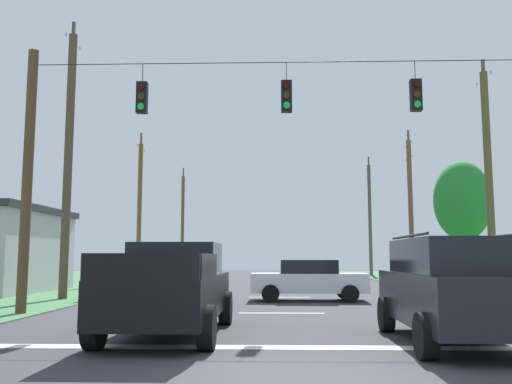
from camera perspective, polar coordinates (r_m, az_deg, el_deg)
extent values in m
plane|color=#333338|center=(8.10, 3.72, -18.52)|extent=(120.00, 120.00, 0.00)
cube|color=white|center=(10.24, 3.28, -16.02)|extent=(13.10, 0.45, 0.01)
cube|color=white|center=(16.19, 2.69, -12.62)|extent=(2.50, 0.15, 0.01)
cube|color=white|center=(22.39, 2.42, -11.01)|extent=(2.50, 0.15, 0.01)
cube|color=white|center=(30.94, 2.22, -9.85)|extent=(2.50, 0.15, 0.01)
cube|color=white|center=(39.77, 2.11, -9.18)|extent=(2.50, 0.15, 0.01)
cylinder|color=brown|center=(17.32, -22.95, 1.31)|extent=(0.30, 0.30, 7.86)
cylinder|color=black|center=(16.62, 3.52, 13.49)|extent=(15.50, 0.02, 0.02)
cylinder|color=black|center=(16.96, -11.86, 12.17)|extent=(0.02, 0.02, 0.58)
cube|color=black|center=(16.73, -11.92, 9.70)|extent=(0.32, 0.24, 0.95)
cylinder|color=#310503|center=(16.69, -12.01, 10.80)|extent=(0.20, 0.04, 0.20)
cylinder|color=#352203|center=(16.60, -12.04, 9.82)|extent=(0.20, 0.04, 0.20)
cylinder|color=green|center=(16.52, -12.06, 8.82)|extent=(0.20, 0.04, 0.20)
cylinder|color=black|center=(16.52, 3.21, 12.55)|extent=(0.02, 0.02, 0.58)
cube|color=black|center=(16.28, 3.23, 10.02)|extent=(0.32, 0.24, 0.95)
cylinder|color=#310503|center=(16.24, 3.24, 11.16)|extent=(0.20, 0.04, 0.20)
cylinder|color=#352203|center=(16.15, 3.25, 10.15)|extent=(0.20, 0.04, 0.20)
cylinder|color=green|center=(16.06, 3.25, 9.12)|extent=(0.20, 0.04, 0.20)
cylinder|color=black|center=(17.05, 16.41, 12.20)|extent=(0.02, 0.02, 0.58)
cube|color=black|center=(16.82, 16.50, 9.74)|extent=(0.32, 0.24, 0.95)
cylinder|color=#310503|center=(16.78, 16.59, 10.84)|extent=(0.20, 0.04, 0.20)
cylinder|color=#352203|center=(16.69, 16.62, 9.86)|extent=(0.20, 0.04, 0.20)
cylinder|color=green|center=(16.61, 16.66, 8.87)|extent=(0.20, 0.04, 0.20)
cube|color=black|center=(11.77, -8.97, -10.73)|extent=(2.03, 5.41, 0.85)
cube|color=black|center=(12.38, -8.34, -6.95)|extent=(1.86, 1.91, 0.70)
cube|color=black|center=(10.66, -15.31, -7.49)|extent=(0.11, 2.38, 0.45)
cube|color=black|center=(10.26, -5.14, -7.74)|extent=(0.11, 2.38, 0.45)
cube|color=black|center=(9.15, -12.06, -7.73)|extent=(1.96, 0.11, 0.45)
cylinder|color=black|center=(13.80, -11.70, -11.85)|extent=(0.28, 0.80, 0.80)
cylinder|color=black|center=(13.48, -3.22, -12.10)|extent=(0.28, 0.80, 0.80)
cylinder|color=black|center=(10.29, -16.65, -13.49)|extent=(0.28, 0.80, 0.80)
cylinder|color=black|center=(9.85, -5.21, -14.05)|extent=(0.28, 0.80, 0.80)
cube|color=black|center=(11.14, 20.12, -10.47)|extent=(2.02, 4.83, 0.95)
cube|color=black|center=(10.97, 20.18, -6.35)|extent=(1.85, 3.23, 0.65)
cylinder|color=black|center=(10.75, 15.77, -4.51)|extent=(0.09, 2.72, 0.05)
cylinder|color=black|center=(11.26, 24.24, -4.26)|extent=(0.09, 2.72, 0.05)
cylinder|color=black|center=(12.53, 13.56, -12.42)|extent=(0.27, 0.76, 0.76)
cylinder|color=black|center=(13.03, 22.19, -11.89)|extent=(0.27, 0.76, 0.76)
cylinder|color=black|center=(9.36, 17.45, -14.27)|extent=(0.27, 0.76, 0.76)
cube|color=silver|center=(20.67, 5.59, -9.49)|extent=(4.33, 1.88, 0.70)
cube|color=black|center=(20.65, 5.57, -7.83)|extent=(2.13, 1.66, 0.50)
cylinder|color=black|center=(21.70, 9.29, -10.23)|extent=(0.64, 0.23, 0.64)
cylinder|color=black|center=(19.91, 9.88, -10.53)|extent=(0.64, 0.23, 0.64)
cylinder|color=black|center=(21.57, 1.65, -10.34)|extent=(0.64, 0.23, 0.64)
cylinder|color=black|center=(19.77, 1.55, -10.66)|extent=(0.64, 0.23, 0.64)
cube|color=silver|center=(21.30, -11.23, -9.31)|extent=(4.32, 1.85, 0.70)
cube|color=black|center=(21.28, -11.19, -7.70)|extent=(2.12, 1.64, 0.50)
cylinder|color=black|center=(20.83, -15.70, -10.21)|extent=(0.64, 0.23, 0.64)
cylinder|color=black|center=(22.55, -14.27, -9.98)|extent=(0.64, 0.23, 0.64)
cylinder|color=black|center=(20.15, -7.87, -10.52)|extent=(0.64, 0.23, 0.64)
cylinder|color=black|center=(21.92, -7.02, -10.23)|extent=(0.64, 0.23, 0.64)
cylinder|color=brown|center=(24.39, 23.34, 0.98)|extent=(0.31, 0.31, 9.43)
cube|color=brown|center=(25.30, 22.88, 10.71)|extent=(0.12, 0.12, 1.88)
cylinder|color=#B2B7BC|center=(26.01, 22.26, 10.49)|extent=(0.08, 0.08, 0.12)
cylinder|color=#B2B7BC|center=(24.67, 23.50, 11.48)|extent=(0.08, 0.08, 0.12)
cylinder|color=brown|center=(36.29, 16.00, -1.87)|extent=(0.31, 0.31, 9.22)
cube|color=brown|center=(36.87, 15.78, 4.66)|extent=(0.12, 0.12, 2.15)
cylinder|color=#B2B7BC|center=(37.71, 15.46, 4.58)|extent=(0.08, 0.08, 0.12)
cylinder|color=#B2B7BC|center=(36.08, 16.11, 5.11)|extent=(0.08, 0.08, 0.12)
cube|color=brown|center=(36.71, 15.83, 3.28)|extent=(0.12, 0.12, 2.05)
cylinder|color=#B2B7BC|center=(37.51, 15.52, 3.24)|extent=(0.08, 0.08, 0.12)
cylinder|color=#B2B7BC|center=(35.95, 16.14, 3.70)|extent=(0.08, 0.08, 0.12)
cylinder|color=brown|center=(50.22, 11.92, -2.83)|extent=(0.31, 0.31, 10.02)
cube|color=brown|center=(50.74, 11.80, 2.37)|extent=(0.12, 0.12, 2.33)
cylinder|color=#B2B7BC|center=(51.67, 11.61, 2.33)|extent=(0.08, 0.08, 0.12)
cylinder|color=#B2B7BC|center=(49.86, 11.98, 2.67)|extent=(0.08, 0.08, 0.12)
cube|color=brown|center=(50.61, 11.82, 1.36)|extent=(0.12, 0.12, 1.93)
cylinder|color=#B2B7BC|center=(51.38, 11.67, 1.37)|extent=(0.08, 0.08, 0.12)
cylinder|color=#B2B7BC|center=(49.87, 11.97, 1.62)|extent=(0.08, 0.08, 0.12)
cylinder|color=brown|center=(22.71, -19.19, 2.88)|extent=(0.33, 0.33, 10.64)
cube|color=brown|center=(24.00, -18.72, 14.54)|extent=(0.12, 0.12, 1.87)
cylinder|color=#B2B7BC|center=(24.70, -18.09, 14.20)|extent=(0.08, 0.08, 0.12)
cylinder|color=#B2B7BC|center=(23.40, -19.37, 15.45)|extent=(0.08, 0.08, 0.12)
cylinder|color=brown|center=(35.86, -12.20, -2.09)|extent=(0.29, 0.29, 9.01)
cube|color=brown|center=(36.42, -12.04, 4.36)|extent=(0.12, 0.12, 2.28)
cylinder|color=#B2B7BC|center=(37.31, -11.70, 4.28)|extent=(0.08, 0.08, 0.12)
cylinder|color=#B2B7BC|center=(35.58, -12.38, 4.83)|extent=(0.08, 0.08, 0.12)
cylinder|color=brown|center=(49.90, -7.75, -3.47)|extent=(0.30, 0.30, 9.00)
cube|color=brown|center=(50.30, -7.68, 1.19)|extent=(0.12, 0.12, 2.38)
cylinder|color=#B2B7BC|center=(51.25, -7.50, 1.18)|extent=(0.08, 0.08, 0.12)
cylinder|color=#B2B7BC|center=(49.39, -7.86, 1.49)|extent=(0.08, 0.08, 0.12)
cube|color=brown|center=(50.19, -7.70, 0.18)|extent=(0.12, 0.12, 2.20)
cylinder|color=#B2B7BC|center=(51.06, -7.53, 0.19)|extent=(0.08, 0.08, 0.12)
cylinder|color=#B2B7BC|center=(49.34, -7.86, 0.44)|extent=(0.08, 0.08, 0.12)
cylinder|color=brown|center=(33.10, 21.14, -6.12)|extent=(0.37, 0.37, 3.57)
ellipsoid|color=#257F2F|center=(33.25, 20.92, -0.86)|extent=(3.21, 3.21, 4.60)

